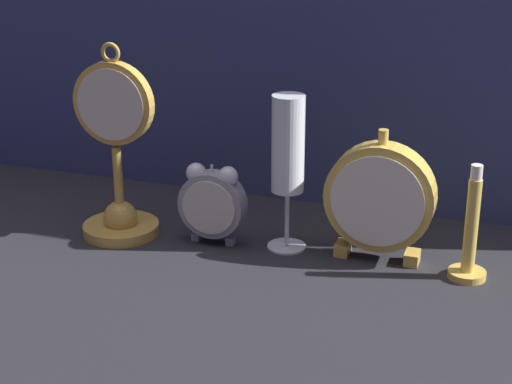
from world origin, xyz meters
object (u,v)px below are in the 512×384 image
at_px(champagne_flute, 288,154).
at_px(alarm_clock_twin_bell, 212,200).
at_px(mantel_clock_silver, 380,198).
at_px(brass_candlestick, 470,240).
at_px(pocket_watch_on_stand, 117,168).

bearing_deg(champagne_flute, alarm_clock_twin_bell, -169.95).
xyz_separation_m(alarm_clock_twin_bell, mantel_clock_silver, (0.24, 0.02, 0.03)).
bearing_deg(mantel_clock_silver, brass_candlestick, -8.11).
height_order(pocket_watch_on_stand, mantel_clock_silver, pocket_watch_on_stand).
relative_size(pocket_watch_on_stand, champagne_flute, 1.28).
bearing_deg(mantel_clock_silver, pocket_watch_on_stand, -174.78).
bearing_deg(pocket_watch_on_stand, mantel_clock_silver, 5.22).
distance_m(pocket_watch_on_stand, mantel_clock_silver, 0.39).
bearing_deg(pocket_watch_on_stand, alarm_clock_twin_bell, 5.31).
bearing_deg(brass_candlestick, pocket_watch_on_stand, -178.09).
distance_m(mantel_clock_silver, brass_candlestick, 0.13).
distance_m(pocket_watch_on_stand, brass_candlestick, 0.52).
distance_m(alarm_clock_twin_bell, mantel_clock_silver, 0.24).
bearing_deg(alarm_clock_twin_bell, pocket_watch_on_stand, -174.69).
height_order(pocket_watch_on_stand, brass_candlestick, pocket_watch_on_stand).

